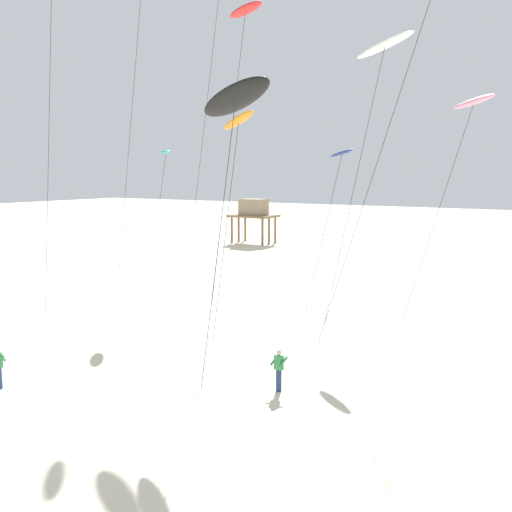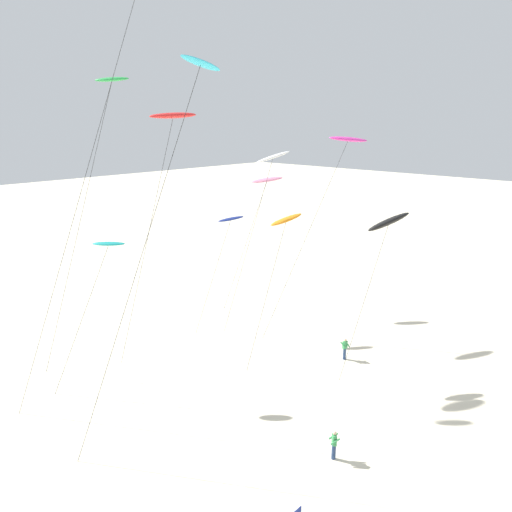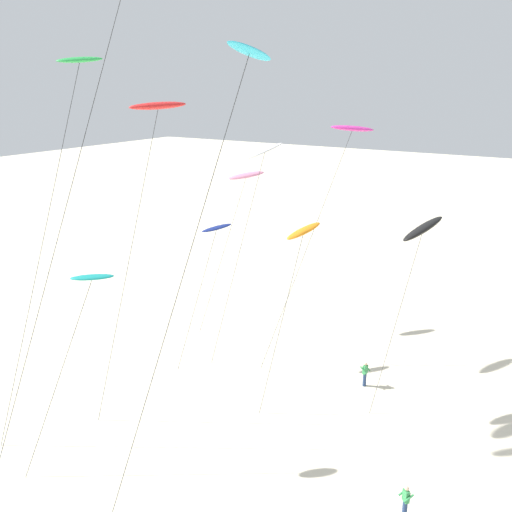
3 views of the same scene
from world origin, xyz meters
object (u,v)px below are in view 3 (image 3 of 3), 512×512
at_px(kite_pink, 246,176).
at_px(kite_white, 264,152).
at_px(kite_orange, 303,232).
at_px(kite_navy, 216,230).
at_px(kite_green, 78,67).
at_px(kite_teal, 91,280).
at_px(kite_cyan, 245,67).
at_px(kite_red, 158,107).
at_px(kite_flyer_nearest, 365,373).
at_px(kite_flyer_middle, 406,501).
at_px(kite_magenta, 352,130).
at_px(kite_black, 423,229).

xyz_separation_m(kite_pink, kite_white, (-3.38, -3.64, 2.35)).
bearing_deg(kite_orange, kite_navy, 76.15).
xyz_separation_m(kite_green, kite_navy, (8.88, -1.46, -9.88)).
height_order(kite_teal, kite_navy, kite_teal).
bearing_deg(kite_cyan, kite_navy, 40.77).
relative_size(kite_red, kite_green, 0.89).
distance_m(kite_red, kite_green, 4.26).
relative_size(kite_pink, kite_navy, 1.26).
height_order(kite_cyan, kite_flyer_nearest, kite_cyan).
bearing_deg(kite_teal, kite_orange, -33.59).
xyz_separation_m(kite_pink, kite_cyan, (-17.07, -11.03, 7.16)).
distance_m(kite_pink, kite_orange, 12.10).
bearing_deg(kite_flyer_nearest, kite_green, 132.99).
xyz_separation_m(kite_teal, kite_orange, (9.56, -6.35, 1.03)).
bearing_deg(kite_navy, kite_orange, -103.85).
relative_size(kite_white, kite_flyer_middle, 8.90).
distance_m(kite_teal, kite_navy, 11.39).
distance_m(kite_green, kite_orange, 14.15).
distance_m(kite_magenta, kite_navy, 11.06).
distance_m(kite_navy, kite_flyer_middle, 19.34).
bearing_deg(kite_red, kite_cyan, -120.44).
relative_size(kite_red, kite_white, 1.19).
bearing_deg(kite_green, kite_teal, -136.05).
relative_size(kite_red, kite_cyan, 0.88).
xyz_separation_m(kite_black, kite_red, (-7.44, 12.27, 6.49)).
xyz_separation_m(kite_pink, kite_flyer_nearest, (-4.36, -11.78, -10.98)).
bearing_deg(kite_green, kite_magenta, -27.49).
bearing_deg(kite_pink, kite_red, -169.15).
height_order(kite_pink, kite_orange, kite_pink).
bearing_deg(kite_flyer_nearest, kite_flyer_middle, -149.86).
height_order(kite_black, kite_flyer_middle, kite_black).
relative_size(kite_black, kite_white, 0.78).
bearing_deg(kite_black, kite_flyer_nearest, 87.31).
xyz_separation_m(kite_white, kite_flyer_nearest, (-0.98, -8.14, -13.33)).
relative_size(kite_teal, kite_pink, 0.80).
relative_size(kite_green, kite_orange, 1.77).
relative_size(kite_black, kite_orange, 1.04).
bearing_deg(kite_black, kite_green, 126.60).
xyz_separation_m(kite_green, kite_white, (11.75, -3.40, -5.02)).
relative_size(kite_magenta, kite_navy, 1.64).
bearing_deg(kite_flyer_middle, kite_flyer_nearest, 30.14).
height_order(kite_magenta, kite_white, kite_magenta).
relative_size(kite_magenta, kite_flyer_nearest, 9.58).
height_order(kite_navy, kite_white, kite_white).
bearing_deg(kite_white, kite_flyer_nearest, -96.88).
xyz_separation_m(kite_pink, kite_magenta, (0.16, -8.19, 3.75)).
bearing_deg(kite_black, kite_flyer_middle, -163.64).
bearing_deg(kite_green, kite_black, -53.40).
bearing_deg(kite_flyer_nearest, kite_orange, 142.50).
bearing_deg(kite_cyan, kite_pink, 32.87).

